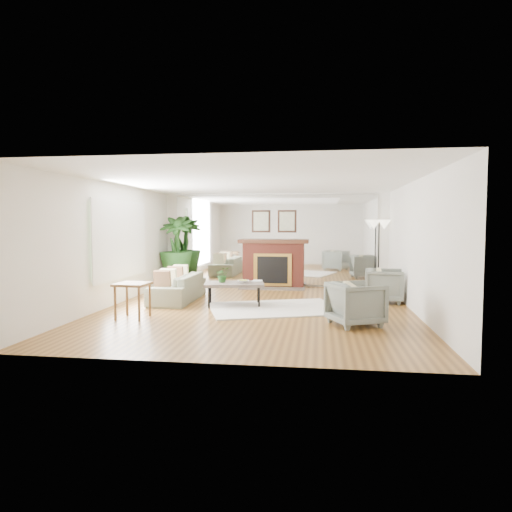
# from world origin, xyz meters

# --- Properties ---
(ground) EXTENTS (7.00, 7.00, 0.00)m
(ground) POSITION_xyz_m (0.00, 0.00, 0.00)
(ground) COLOR brown
(ground) RESTS_ON ground
(wall_left) EXTENTS (0.02, 7.00, 2.50)m
(wall_left) POSITION_xyz_m (-2.99, 0.00, 1.25)
(wall_left) COLOR white
(wall_left) RESTS_ON ground
(wall_right) EXTENTS (0.02, 7.00, 2.50)m
(wall_right) POSITION_xyz_m (2.99, 0.00, 1.25)
(wall_right) COLOR white
(wall_right) RESTS_ON ground
(wall_back) EXTENTS (6.00, 0.02, 2.50)m
(wall_back) POSITION_xyz_m (0.00, 3.49, 1.25)
(wall_back) COLOR white
(wall_back) RESTS_ON ground
(mirror_panel) EXTENTS (5.40, 0.04, 2.40)m
(mirror_panel) POSITION_xyz_m (0.00, 3.47, 1.25)
(mirror_panel) COLOR silver
(mirror_panel) RESTS_ON wall_back
(window_panel) EXTENTS (0.04, 2.40, 1.50)m
(window_panel) POSITION_xyz_m (-2.96, 0.40, 1.35)
(window_panel) COLOR #B2E09E
(window_panel) RESTS_ON wall_left
(fireplace) EXTENTS (1.85, 0.83, 2.05)m
(fireplace) POSITION_xyz_m (0.00, 3.26, 0.66)
(fireplace) COLOR maroon
(fireplace) RESTS_ON ground
(area_rug) EXTENTS (2.96, 2.53, 0.03)m
(area_rug) POSITION_xyz_m (0.35, 0.13, 0.01)
(area_rug) COLOR white
(area_rug) RESTS_ON ground
(coffee_table) EXTENTS (1.30, 0.90, 0.48)m
(coffee_table) POSITION_xyz_m (-0.51, 0.35, 0.44)
(coffee_table) COLOR #65594F
(coffee_table) RESTS_ON ground
(sofa) EXTENTS (0.80, 2.00, 0.58)m
(sofa) POSITION_xyz_m (-1.85, 0.80, 0.29)
(sofa) COLOR gray
(sofa) RESTS_ON ground
(armchair_back) EXTENTS (0.87, 0.85, 0.72)m
(armchair_back) POSITION_xyz_m (2.60, 1.23, 0.36)
(armchair_back) COLOR slate
(armchair_back) RESTS_ON ground
(armchair_front) EXTENTS (1.05, 1.04, 0.72)m
(armchair_front) POSITION_xyz_m (1.82, -1.13, 0.36)
(armchair_front) COLOR slate
(armchair_front) RESTS_ON ground
(side_table) EXTENTS (0.58, 0.58, 0.63)m
(side_table) POSITION_xyz_m (-2.06, -1.11, 0.53)
(side_table) COLOR olive
(side_table) RESTS_ON ground
(potted_ficus) EXTENTS (0.91, 0.91, 1.90)m
(potted_ficus) POSITION_xyz_m (-2.60, 3.05, 1.01)
(potted_ficus) COLOR black
(potted_ficus) RESTS_ON ground
(floor_lamp) EXTENTS (0.58, 0.32, 1.78)m
(floor_lamp) POSITION_xyz_m (2.70, 3.10, 1.52)
(floor_lamp) COLOR black
(floor_lamp) RESTS_ON ground
(tabletop_plant) EXTENTS (0.35, 0.32, 0.31)m
(tabletop_plant) POSITION_xyz_m (-0.75, 0.36, 0.64)
(tabletop_plant) COLOR #295A21
(tabletop_plant) RESTS_ON coffee_table
(fruit_bowl) EXTENTS (0.27, 0.27, 0.06)m
(fruit_bowl) POSITION_xyz_m (-0.32, 0.33, 0.51)
(fruit_bowl) COLOR olive
(fruit_bowl) RESTS_ON coffee_table
(book) EXTENTS (0.20, 0.27, 0.02)m
(book) POSITION_xyz_m (-0.17, 0.61, 0.49)
(book) COLOR olive
(book) RESTS_ON coffee_table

